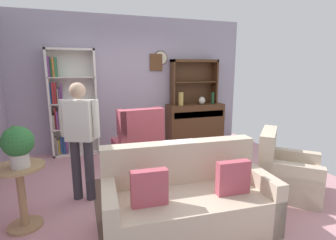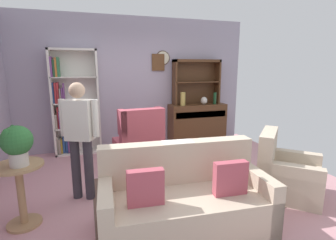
{
  "view_description": "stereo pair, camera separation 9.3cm",
  "coord_description": "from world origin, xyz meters",
  "px_view_note": "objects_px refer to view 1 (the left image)",
  "views": [
    {
      "loc": [
        -1.16,
        -3.44,
        1.74
      ],
      "look_at": [
        0.1,
        0.2,
        0.95
      ],
      "focal_mm": 27.38,
      "sensor_mm": 36.0,
      "label": 1
    },
    {
      "loc": [
        -1.07,
        -3.47,
        1.74
      ],
      "look_at": [
        0.1,
        0.2,
        0.95
      ],
      "focal_mm": 27.38,
      "sensor_mm": 36.0,
      "label": 2
    }
  ],
  "objects_px": {
    "bookshelf": "(69,104)",
    "sideboard": "(195,122)",
    "sideboard_hutch": "(194,76)",
    "bottle_wine": "(213,98)",
    "armchair_floral": "(285,174)",
    "book_stack": "(166,164)",
    "couch_floral": "(187,200)",
    "vase_tall": "(181,99)",
    "vase_round": "(202,101)",
    "wingback_chair": "(138,144)",
    "potted_plant_large": "(18,144)",
    "plant_stand": "(21,190)",
    "person_reading": "(80,134)",
    "coffee_table": "(159,171)"
  },
  "relations": [
    {
      "from": "sideboard",
      "to": "book_stack",
      "type": "xyz_separation_m",
      "value": [
        -1.44,
        -2.14,
        -0.07
      ]
    },
    {
      "from": "bookshelf",
      "to": "sideboard",
      "type": "relative_size",
      "value": 1.62
    },
    {
      "from": "sideboard",
      "to": "person_reading",
      "type": "distance_m",
      "value": 3.19
    },
    {
      "from": "vase_round",
      "to": "armchair_floral",
      "type": "bearing_deg",
      "value": -89.62
    },
    {
      "from": "sideboard_hutch",
      "to": "person_reading",
      "type": "xyz_separation_m",
      "value": [
        -2.52,
        -2.03,
        -0.65
      ]
    },
    {
      "from": "bookshelf",
      "to": "bottle_wine",
      "type": "distance_m",
      "value": 3.1
    },
    {
      "from": "bottle_wine",
      "to": "armchair_floral",
      "type": "relative_size",
      "value": 0.25
    },
    {
      "from": "sideboard",
      "to": "vase_round",
      "type": "xyz_separation_m",
      "value": [
        0.13,
        -0.07,
        0.5
      ]
    },
    {
      "from": "sideboard_hutch",
      "to": "armchair_floral",
      "type": "bearing_deg",
      "value": -86.97
    },
    {
      "from": "sideboard_hutch",
      "to": "armchair_floral",
      "type": "height_order",
      "value": "sideboard_hutch"
    },
    {
      "from": "armchair_floral",
      "to": "coffee_table",
      "type": "height_order",
      "value": "armchair_floral"
    },
    {
      "from": "bookshelf",
      "to": "book_stack",
      "type": "distance_m",
      "value": 2.63
    },
    {
      "from": "book_stack",
      "to": "plant_stand",
      "type": "bearing_deg",
      "value": -172.76
    },
    {
      "from": "vase_tall",
      "to": "bottle_wine",
      "type": "relative_size",
      "value": 1.09
    },
    {
      "from": "plant_stand",
      "to": "potted_plant_large",
      "type": "distance_m",
      "value": 0.53
    },
    {
      "from": "sideboard",
      "to": "armchair_floral",
      "type": "distance_m",
      "value": 2.68
    },
    {
      "from": "sideboard",
      "to": "coffee_table",
      "type": "xyz_separation_m",
      "value": [
        -1.54,
        -2.15,
        -0.16
      ]
    },
    {
      "from": "bottle_wine",
      "to": "sideboard_hutch",
      "type": "bearing_deg",
      "value": 153.04
    },
    {
      "from": "vase_round",
      "to": "book_stack",
      "type": "bearing_deg",
      "value": -127.13
    },
    {
      "from": "bottle_wine",
      "to": "armchair_floral",
      "type": "height_order",
      "value": "bottle_wine"
    },
    {
      "from": "couch_floral",
      "to": "potted_plant_large",
      "type": "relative_size",
      "value": 4.25
    },
    {
      "from": "bottle_wine",
      "to": "wingback_chair",
      "type": "xyz_separation_m",
      "value": [
        -1.94,
        -0.8,
        -0.67
      ]
    },
    {
      "from": "plant_stand",
      "to": "armchair_floral",
      "type": "bearing_deg",
      "value": -5.38
    },
    {
      "from": "potted_plant_large",
      "to": "coffee_table",
      "type": "xyz_separation_m",
      "value": [
        1.59,
        0.26,
        -0.62
      ]
    },
    {
      "from": "sideboard_hutch",
      "to": "book_stack",
      "type": "relative_size",
      "value": 5.41
    },
    {
      "from": "sideboard_hutch",
      "to": "vase_tall",
      "type": "bearing_deg",
      "value": -154.11
    },
    {
      "from": "armchair_floral",
      "to": "book_stack",
      "type": "relative_size",
      "value": 5.32
    },
    {
      "from": "potted_plant_large",
      "to": "bookshelf",
      "type": "bearing_deg",
      "value": 80.32
    },
    {
      "from": "couch_floral",
      "to": "vase_tall",
      "type": "bearing_deg",
      "value": 69.49
    },
    {
      "from": "sideboard",
      "to": "sideboard_hutch",
      "type": "bearing_deg",
      "value": 90.0
    },
    {
      "from": "couch_floral",
      "to": "potted_plant_large",
      "type": "height_order",
      "value": "potted_plant_large"
    },
    {
      "from": "sideboard",
      "to": "potted_plant_large",
      "type": "xyz_separation_m",
      "value": [
        -3.13,
        -2.41,
        0.46
      ]
    },
    {
      "from": "vase_round",
      "to": "armchair_floral",
      "type": "xyz_separation_m",
      "value": [
        0.02,
        -2.6,
        -0.72
      ]
    },
    {
      "from": "plant_stand",
      "to": "person_reading",
      "type": "distance_m",
      "value": 0.91
    },
    {
      "from": "couch_floral",
      "to": "plant_stand",
      "type": "height_order",
      "value": "couch_floral"
    },
    {
      "from": "potted_plant_large",
      "to": "book_stack",
      "type": "xyz_separation_m",
      "value": [
        1.69,
        0.27,
        -0.53
      ]
    },
    {
      "from": "vase_round",
      "to": "wingback_chair",
      "type": "relative_size",
      "value": 0.16
    },
    {
      "from": "potted_plant_large",
      "to": "coffee_table",
      "type": "height_order",
      "value": "potted_plant_large"
    },
    {
      "from": "potted_plant_large",
      "to": "person_reading",
      "type": "height_order",
      "value": "person_reading"
    },
    {
      "from": "plant_stand",
      "to": "vase_round",
      "type": "bearing_deg",
      "value": 34.85
    },
    {
      "from": "coffee_table",
      "to": "sideboard",
      "type": "bearing_deg",
      "value": 54.34
    },
    {
      "from": "vase_round",
      "to": "book_stack",
      "type": "height_order",
      "value": "vase_round"
    },
    {
      "from": "bottle_wine",
      "to": "couch_floral",
      "type": "bearing_deg",
      "value": -123.02
    },
    {
      "from": "sideboard",
      "to": "armchair_floral",
      "type": "relative_size",
      "value": 1.2
    },
    {
      "from": "couch_floral",
      "to": "person_reading",
      "type": "relative_size",
      "value": 1.19
    },
    {
      "from": "couch_floral",
      "to": "plant_stand",
      "type": "distance_m",
      "value": 1.8
    },
    {
      "from": "bottle_wine",
      "to": "wingback_chair",
      "type": "relative_size",
      "value": 0.25
    },
    {
      "from": "potted_plant_large",
      "to": "bottle_wine",
      "type": "bearing_deg",
      "value": 33.37
    },
    {
      "from": "wingback_chair",
      "to": "person_reading",
      "type": "distance_m",
      "value": 1.51
    },
    {
      "from": "bookshelf",
      "to": "bottle_wine",
      "type": "bearing_deg",
      "value": -3.23
    }
  ]
}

